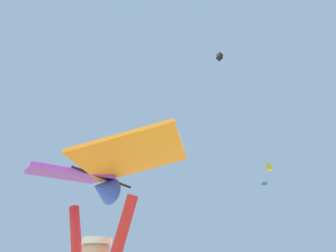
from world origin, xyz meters
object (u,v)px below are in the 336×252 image
Objects in this scene: distant_kite_black_high_left at (219,57)px; held_stunt_kite at (98,171)px; distant_kite_yellow_low_left at (269,167)px; distant_kite_blue_mid_left at (264,183)px.

held_stunt_kite is at bearing -85.21° from distant_kite_black_high_left.
distant_kite_yellow_low_left is 12.60m from distant_kite_black_high_left.
distant_kite_black_high_left is at bearing -111.74° from distant_kite_yellow_low_left.
distant_kite_yellow_low_left is 0.91× the size of distant_kite_blue_mid_left.
distant_kite_black_high_left is (-1.78, 21.24, 19.81)m from held_stunt_kite.
held_stunt_kite is 29.10m from distant_kite_black_high_left.
distant_kite_blue_mid_left reaches higher than held_stunt_kite.
held_stunt_kite is 29.99m from distant_kite_yellow_low_left.
held_stunt_kite is 2.19× the size of distant_kite_blue_mid_left.
distant_kite_blue_mid_left is at bearing 101.78° from distant_kite_yellow_low_left.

